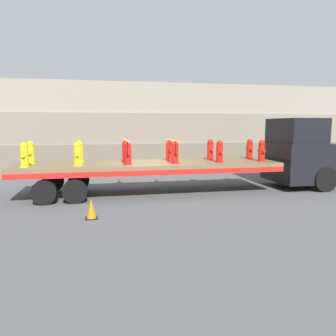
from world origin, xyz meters
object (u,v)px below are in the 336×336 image
fire_hydrant_red_far_4 (210,150)px  fire_hydrant_red_far_3 (169,150)px  fire_hydrant_yellow_near_0 (24,155)px  fire_hydrant_red_far_5 (250,149)px  fire_hydrant_red_near_3 (175,152)px  fire_hydrant_yellow_near_1 (78,154)px  flatbed_trailer (135,168)px  fire_hydrant_red_near_5 (262,151)px  fire_hydrant_yellow_far_1 (79,152)px  fire_hydrant_red_near_2 (128,153)px  truck_cab (301,154)px  fire_hydrant_red_far_2 (125,151)px  fire_hydrant_red_near_4 (220,152)px  fire_hydrant_yellow_far_0 (31,153)px  traffic_cone (91,209)px

fire_hydrant_red_far_4 → fire_hydrant_red_far_3: bearing=180.0°
fire_hydrant_yellow_near_0 → fire_hydrant_red_far_5: size_ratio=1.00×
fire_hydrant_red_near_3 → fire_hydrant_yellow_near_1: bearing=180.0°
flatbed_trailer → fire_hydrant_red_far_4: (3.36, 0.56, 0.65)m
fire_hydrant_red_near_5 → fire_hydrant_yellow_far_1: bearing=171.3°
fire_hydrant_yellow_near_0 → fire_hydrant_red_near_2: bearing=0.0°
fire_hydrant_yellow_near_0 → fire_hydrant_red_far_3: same height
fire_hydrant_yellow_near_0 → fire_hydrant_yellow_near_1: 1.85m
truck_cab → flatbed_trailer: bearing=180.0°
fire_hydrant_yellow_near_0 → fire_hydrant_yellow_near_1: (1.85, 0.00, 0.00)m
fire_hydrant_red_far_2 → fire_hydrant_red_near_5: bearing=-11.5°
fire_hydrant_red_near_4 → fire_hydrant_red_far_5: size_ratio=1.00×
fire_hydrant_yellow_far_0 → fire_hydrant_red_near_4: 7.47m
fire_hydrant_red_near_2 → fire_hydrant_red_far_5: size_ratio=1.00×
fire_hydrant_red_far_3 → fire_hydrant_red_far_5: size_ratio=1.00×
fire_hydrant_yellow_near_0 → fire_hydrant_red_far_4: 7.47m
fire_hydrant_yellow_far_0 → fire_hydrant_red_near_5: bearing=-7.0°
fire_hydrant_yellow_near_0 → fire_hydrant_red_near_4: 7.39m
fire_hydrant_red_near_5 → flatbed_trailer: bearing=173.8°
truck_cab → fire_hydrant_red_far_3: truck_cab is taller
fire_hydrant_yellow_far_0 → fire_hydrant_red_far_3: bearing=0.0°
fire_hydrant_yellow_near_0 → fire_hydrant_red_near_5: bearing=0.0°
truck_cab → fire_hydrant_red_near_3: 5.91m
fire_hydrant_red_far_4 → traffic_cone: 6.50m
traffic_cone → fire_hydrant_red_far_5: bearing=29.4°
fire_hydrant_red_far_3 → fire_hydrant_red_far_5: (3.69, 0.00, 0.00)m
truck_cab → fire_hydrant_red_far_4: bearing=172.0°
fire_hydrant_red_near_5 → fire_hydrant_red_far_5: same height
fire_hydrant_red_far_4 → flatbed_trailer: bearing=-170.5°
fire_hydrant_red_far_2 → fire_hydrant_red_far_4: (3.69, 0.00, 0.00)m
fire_hydrant_yellow_near_0 → fire_hydrant_red_near_5: same height
fire_hydrant_red_far_3 → fire_hydrant_red_near_4: bearing=-31.4°
fire_hydrant_red_far_3 → fire_hydrant_red_far_4: 1.85m
fire_hydrant_red_far_4 → fire_hydrant_red_far_5: size_ratio=1.00×
fire_hydrant_red_near_2 → fire_hydrant_red_near_5: size_ratio=1.00×
flatbed_trailer → fire_hydrant_red_far_5: (5.21, 0.56, 0.65)m
fire_hydrant_yellow_far_0 → fire_hydrant_yellow_near_1: size_ratio=1.00×
truck_cab → fire_hydrant_red_far_2: truck_cab is taller
fire_hydrant_red_near_2 → fire_hydrant_red_near_4: size_ratio=1.00×
fire_hydrant_red_near_5 → fire_hydrant_red_far_2: bearing=168.5°
truck_cab → fire_hydrant_yellow_near_0: (-11.42, -0.56, 0.21)m
truck_cab → fire_hydrant_red_near_5: (-2.19, -0.56, 0.21)m
fire_hydrant_yellow_near_0 → fire_hydrant_yellow_far_0: (0.00, 1.13, 0.00)m
fire_hydrant_red_near_3 → traffic_cone: size_ratio=1.50×
fire_hydrant_yellow_far_0 → fire_hydrant_yellow_near_1: 2.17m
fire_hydrant_yellow_far_0 → fire_hydrant_red_far_2: (3.69, 0.00, 0.00)m
fire_hydrant_red_far_3 → traffic_cone: fire_hydrant_red_far_3 is taller
flatbed_trailer → fire_hydrant_yellow_far_0: fire_hydrant_yellow_far_0 is taller
fire_hydrant_red_near_3 → fire_hydrant_red_near_5: size_ratio=1.00×
fire_hydrant_yellow_far_1 → fire_hydrant_red_far_2: size_ratio=1.00×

